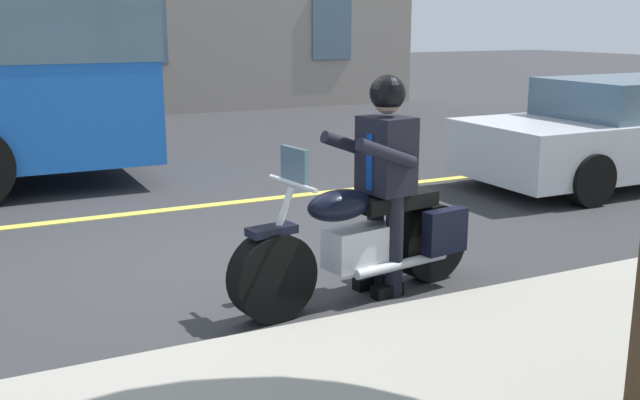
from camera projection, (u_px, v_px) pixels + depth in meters
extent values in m
plane|color=#333335|center=(212.00, 260.00, 6.81)|extent=(80.00, 80.00, 0.00)
cube|color=#E5DB4C|center=(158.00, 211.00, 8.55)|extent=(60.00, 0.16, 0.01)
cylinder|color=black|center=(273.00, 277.00, 5.37)|extent=(0.68, 0.30, 0.66)
cylinder|color=black|center=(430.00, 242.00, 6.23)|extent=(0.68, 0.30, 0.66)
cube|color=silver|center=(360.00, 246.00, 5.79)|extent=(0.60, 0.36, 0.32)
ellipsoid|color=black|center=(340.00, 205.00, 5.60)|extent=(0.60, 0.36, 0.24)
cube|color=black|center=(395.00, 201.00, 5.91)|extent=(0.73, 0.38, 0.12)
cube|color=black|center=(445.00, 231.00, 5.99)|extent=(0.41, 0.18, 0.36)
cube|color=black|center=(409.00, 220.00, 6.34)|extent=(0.41, 0.18, 0.36)
cylinder|color=silver|center=(274.00, 241.00, 5.32)|extent=(0.35, 0.10, 0.76)
cylinder|color=silver|center=(293.00, 184.00, 5.31)|extent=(0.13, 0.60, 0.04)
cube|color=black|center=(272.00, 230.00, 5.29)|extent=(0.38, 0.21, 0.06)
cylinder|color=silver|center=(402.00, 264.00, 5.87)|extent=(0.90, 0.21, 0.08)
cube|color=slate|center=(295.00, 167.00, 5.30)|extent=(0.09, 0.32, 0.28)
cylinder|color=black|center=(394.00, 245.00, 5.84)|extent=(0.14, 0.14, 0.84)
cube|color=black|center=(387.00, 290.00, 5.89)|extent=(0.27, 0.15, 0.10)
cylinder|color=black|center=(375.00, 238.00, 6.03)|extent=(0.14, 0.14, 0.84)
cube|color=black|center=(369.00, 282.00, 6.08)|extent=(0.27, 0.15, 0.10)
cube|color=black|center=(386.00, 155.00, 5.77)|extent=(0.38, 0.44, 0.60)
cube|color=navy|center=(370.00, 162.00, 5.69)|extent=(0.03, 0.07, 0.44)
cylinder|color=black|center=(387.00, 154.00, 5.48)|extent=(0.56, 0.18, 0.28)
cylinder|color=black|center=(351.00, 146.00, 5.83)|extent=(0.56, 0.18, 0.28)
sphere|color=tan|center=(387.00, 100.00, 5.67)|extent=(0.22, 0.22, 0.22)
sphere|color=black|center=(388.00, 93.00, 5.66)|extent=(0.28, 0.28, 0.28)
cube|color=silver|center=(623.00, 142.00, 10.03)|extent=(4.60, 1.80, 0.70)
cube|color=slate|center=(638.00, 100.00, 9.99)|extent=(2.40, 1.60, 0.60)
cylinder|color=black|center=(590.00, 180.00, 8.72)|extent=(0.64, 0.22, 0.64)
cylinder|color=black|center=(496.00, 157.00, 10.20)|extent=(0.64, 0.22, 0.64)
cube|color=slate|center=(332.00, 27.00, 18.85)|extent=(1.10, 0.06, 1.60)
cube|color=slate|center=(143.00, 28.00, 16.78)|extent=(1.10, 0.06, 1.60)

